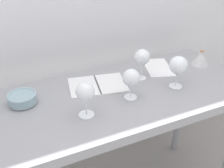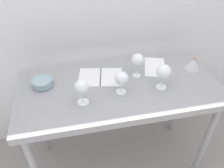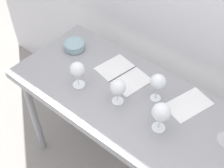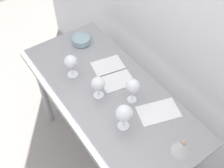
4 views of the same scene
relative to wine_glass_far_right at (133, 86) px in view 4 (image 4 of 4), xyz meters
The scene contains 11 objects.
ground_plane 1.05m from the wine_glass_far_right, 150.47° to the right, with size 6.00×6.00×0.00m, color gray.
back_wall 0.51m from the wine_glass_far_right, 110.12° to the left, with size 3.80×0.04×2.60m, color silver.
steel_counter 0.29m from the wine_glass_far_right, 148.74° to the right, with size 1.40×0.65×0.90m.
wine_glass_far_right is the anchor object (origin of this frame).
wine_glass_near_right 0.21m from the wine_glass_far_right, 51.94° to the right, with size 0.10×0.10×0.18m.
wine_glass_near_left 0.46m from the wine_glass_far_right, 153.92° to the right, with size 0.09×0.09×0.17m.
wine_glass_near_center 0.22m from the wine_glass_far_right, 134.71° to the right, with size 0.09×0.09×0.16m.
open_notebook 0.29m from the wine_glass_far_right, behind, with size 0.35×0.27×0.01m.
tasting_sheet_upper 0.23m from the wine_glass_far_right, 24.65° to the left, with size 0.15×0.26×0.00m, color white.
tasting_bowl 0.68m from the wine_glass_far_right, behind, with size 0.14×0.14×0.06m.
decanter_funnel 0.45m from the wine_glass_far_right, ahead, with size 0.11×0.11×0.14m.
Camera 4 is at (0.95, -0.63, 2.29)m, focal length 43.40 mm.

